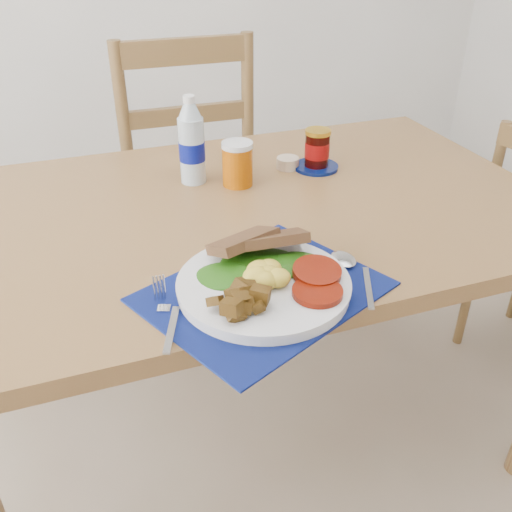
% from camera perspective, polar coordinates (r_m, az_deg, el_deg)
% --- Properties ---
extents(ground, '(4.00, 4.00, 0.00)m').
position_cam_1_polar(ground, '(1.68, 2.25, -21.49)').
color(ground, gray).
rests_on(ground, ground).
extents(table, '(1.40, 0.90, 0.75)m').
position_cam_1_polar(table, '(1.38, -0.26, 2.10)').
color(table, brown).
rests_on(table, ground).
extents(chair_far, '(0.47, 0.45, 1.24)m').
position_cam_1_polar(chair_far, '(2.04, -7.39, 10.40)').
color(chair_far, brown).
rests_on(chair_far, ground).
extents(placemat, '(0.49, 0.45, 0.00)m').
position_cam_1_polar(placemat, '(1.03, 0.76, -3.57)').
color(placemat, black).
rests_on(placemat, table).
extents(breakfast_plate, '(0.31, 0.31, 0.07)m').
position_cam_1_polar(breakfast_plate, '(1.01, 0.53, -2.68)').
color(breakfast_plate, silver).
rests_on(breakfast_plate, placemat).
extents(fork, '(0.05, 0.17, 0.00)m').
position_cam_1_polar(fork, '(0.98, -8.93, -5.93)').
color(fork, '#B2B5BA').
rests_on(fork, placemat).
extents(spoon, '(0.07, 0.19, 0.01)m').
position_cam_1_polar(spoon, '(1.10, 9.40, -1.18)').
color(spoon, '#B2B5BA').
rests_on(spoon, placemat).
extents(water_bottle, '(0.06, 0.06, 0.22)m').
position_cam_1_polar(water_bottle, '(1.43, -6.45, 10.97)').
color(water_bottle, '#ADBFCC').
rests_on(water_bottle, table).
extents(juice_glass, '(0.07, 0.07, 0.10)m').
position_cam_1_polar(juice_glass, '(1.42, -1.86, 9.08)').
color(juice_glass, '#AA4E04').
rests_on(juice_glass, table).
extents(ramekin, '(0.06, 0.06, 0.03)m').
position_cam_1_polar(ramekin, '(1.53, 3.19, 9.28)').
color(ramekin, beige).
rests_on(ramekin, table).
extents(jam_on_saucer, '(0.12, 0.12, 0.11)m').
position_cam_1_polar(jam_on_saucer, '(1.53, 6.11, 10.34)').
color(jam_on_saucer, '#04114B').
rests_on(jam_on_saucer, table).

